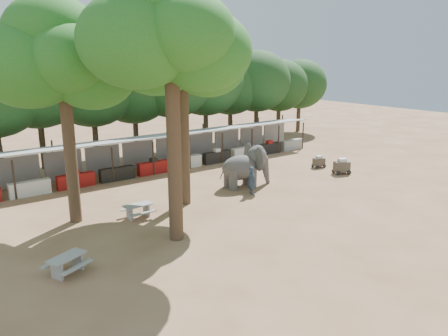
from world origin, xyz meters
TOP-DOWN VIEW (x-y plane):
  - ground at (0.00, 0.00)m, footprint 100.00×100.00m
  - vendor_stalls at (-0.00, 13.84)m, footprint 28.00×2.99m
  - yard_tree_left at (-9.13, 7.19)m, footprint 7.10×6.90m
  - yard_tree_center at (-6.13, 2.19)m, footprint 7.10×6.90m
  - yard_tree_back at (-3.13, 6.19)m, footprint 7.10×6.90m
  - backdrop_trees at (0.00, 19.00)m, footprint 46.46×5.95m
  - elephant at (1.93, 6.54)m, footprint 3.59×2.66m
  - handler at (1.16, 5.06)m, footprint 0.59×0.73m
  - picnic_table_near at (-11.13, 1.62)m, footprint 1.91×1.83m
  - picnic_table_far at (-6.23, 5.53)m, footprint 1.51×1.37m
  - cart_front at (9.42, 4.81)m, footprint 1.38×1.18m
  - cart_back at (9.54, 7.04)m, footprint 1.04×0.80m

SIDE VIEW (x-z plane):
  - ground at x=0.00m, z-range 0.00..0.00m
  - cart_back at x=9.54m, z-range -0.01..0.91m
  - picnic_table_far at x=-6.23m, z-range 0.11..0.85m
  - picnic_table_near at x=-11.13m, z-range 0.11..0.86m
  - cart_front at x=9.42m, z-range -0.01..1.13m
  - handler at x=1.16m, z-range 0.00..1.75m
  - vendor_stalls at x=0.00m, z-range -0.22..2.58m
  - elephant at x=1.93m, z-range 0.00..2.67m
  - backdrop_trees at x=0.00m, z-range 1.35..9.68m
  - yard_tree_left at x=-9.13m, z-range 2.69..13.71m
  - yard_tree_back at x=-3.13m, z-range 2.86..14.22m
  - yard_tree_center at x=-6.13m, z-range 3.19..15.23m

